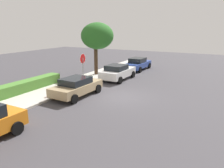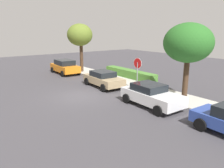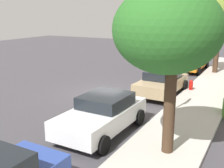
{
  "view_description": "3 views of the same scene",
  "coord_description": "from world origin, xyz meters",
  "px_view_note": "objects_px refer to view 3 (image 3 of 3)",
  "views": [
    {
      "loc": [
        -13.39,
        -6.41,
        4.84
      ],
      "look_at": [
        -0.16,
        0.6,
        0.9
      ],
      "focal_mm": 35.0,
      "sensor_mm": 36.0,
      "label": 1
    },
    {
      "loc": [
        13.95,
        -7.45,
        4.76
      ],
      "look_at": [
        1.66,
        1.61,
        1.01
      ],
      "focal_mm": 35.0,
      "sensor_mm": 36.0,
      "label": 2
    },
    {
      "loc": [
        13.25,
        7.63,
        4.47
      ],
      "look_at": [
        0.75,
        0.83,
        0.81
      ],
      "focal_mm": 45.0,
      "sensor_mm": 36.0,
      "label": 3
    }
  ],
  "objects_px": {
    "stop_sign": "(172,74)",
    "parked_car_orange": "(191,60)",
    "parked_car_white": "(102,114)",
    "parked_car_tan": "(162,82)",
    "fire_hydrant": "(191,86)",
    "street_tree_near_corner": "(217,16)",
    "street_tree_mid_block": "(167,31)"
  },
  "relations": [
    {
      "from": "stop_sign",
      "to": "parked_car_orange",
      "type": "relative_size",
      "value": 0.62
    },
    {
      "from": "parked_car_white",
      "to": "parked_car_tan",
      "type": "bearing_deg",
      "value": 176.85
    },
    {
      "from": "parked_car_white",
      "to": "fire_hydrant",
      "type": "bearing_deg",
      "value": 167.21
    },
    {
      "from": "parked_car_white",
      "to": "parked_car_orange",
      "type": "bearing_deg",
      "value": 179.3
    },
    {
      "from": "fire_hydrant",
      "to": "street_tree_near_corner",
      "type": "bearing_deg",
      "value": 177.4
    },
    {
      "from": "street_tree_mid_block",
      "to": "parked_car_tan",
      "type": "bearing_deg",
      "value": -161.12
    },
    {
      "from": "street_tree_near_corner",
      "to": "parked_car_white",
      "type": "bearing_deg",
      "value": -8.38
    },
    {
      "from": "parked_car_white",
      "to": "parked_car_orange",
      "type": "relative_size",
      "value": 0.97
    },
    {
      "from": "street_tree_near_corner",
      "to": "street_tree_mid_block",
      "type": "bearing_deg",
      "value": 2.89
    },
    {
      "from": "parked_car_tan",
      "to": "fire_hydrant",
      "type": "bearing_deg",
      "value": 134.19
    },
    {
      "from": "stop_sign",
      "to": "parked_car_tan",
      "type": "height_order",
      "value": "stop_sign"
    },
    {
      "from": "stop_sign",
      "to": "parked_car_orange",
      "type": "bearing_deg",
      "value": -171.5
    },
    {
      "from": "parked_car_tan",
      "to": "street_tree_mid_block",
      "type": "distance_m",
      "value": 7.67
    },
    {
      "from": "stop_sign",
      "to": "parked_car_tan",
      "type": "relative_size",
      "value": 0.64
    },
    {
      "from": "street_tree_near_corner",
      "to": "street_tree_mid_block",
      "type": "distance_m",
      "value": 13.52
    },
    {
      "from": "street_tree_mid_block",
      "to": "stop_sign",
      "type": "bearing_deg",
      "value": -166.95
    },
    {
      "from": "parked_car_white",
      "to": "street_tree_near_corner",
      "type": "height_order",
      "value": "street_tree_near_corner"
    },
    {
      "from": "parked_car_white",
      "to": "fire_hydrant",
      "type": "xyz_separation_m",
      "value": [
        -7.22,
        1.64,
        -0.38
      ]
    },
    {
      "from": "parked_car_tan",
      "to": "fire_hydrant",
      "type": "height_order",
      "value": "parked_car_tan"
    },
    {
      "from": "parked_car_tan",
      "to": "parked_car_orange",
      "type": "distance_m",
      "value": 7.48
    },
    {
      "from": "street_tree_near_corner",
      "to": "street_tree_mid_block",
      "type": "height_order",
      "value": "street_tree_near_corner"
    },
    {
      "from": "stop_sign",
      "to": "street_tree_mid_block",
      "type": "bearing_deg",
      "value": 13.05
    },
    {
      "from": "parked_car_tan",
      "to": "parked_car_white",
      "type": "relative_size",
      "value": 0.99
    },
    {
      "from": "stop_sign",
      "to": "street_tree_near_corner",
      "type": "bearing_deg",
      "value": 178.83
    },
    {
      "from": "street_tree_near_corner",
      "to": "fire_hydrant",
      "type": "bearing_deg",
      "value": -2.6
    },
    {
      "from": "parked_car_tan",
      "to": "parked_car_white",
      "type": "bearing_deg",
      "value": -3.15
    },
    {
      "from": "stop_sign",
      "to": "parked_car_orange",
      "type": "xyz_separation_m",
      "value": [
        -10.26,
        -1.53,
        -1.06
      ]
    },
    {
      "from": "parked_car_tan",
      "to": "street_tree_mid_block",
      "type": "xyz_separation_m",
      "value": [
        6.58,
        2.25,
        3.23
      ]
    },
    {
      "from": "parked_car_tan",
      "to": "street_tree_near_corner",
      "type": "distance_m",
      "value": 7.92
    },
    {
      "from": "street_tree_mid_block",
      "to": "fire_hydrant",
      "type": "bearing_deg",
      "value": -173.19
    },
    {
      "from": "parked_car_white",
      "to": "fire_hydrant",
      "type": "height_order",
      "value": "parked_car_white"
    },
    {
      "from": "parked_car_orange",
      "to": "street_tree_near_corner",
      "type": "distance_m",
      "value": 3.88
    }
  ]
}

